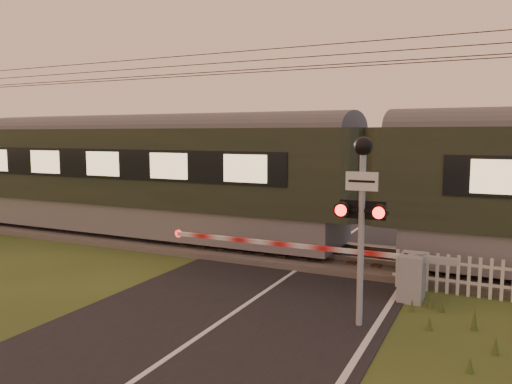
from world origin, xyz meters
The scene contains 8 objects.
ground centered at (0.00, 0.00, 0.00)m, with size 160.00×160.00×0.00m, color #2F441A.
road centered at (0.02, -0.23, 0.01)m, with size 6.00×140.00×0.03m.
track_bed centered at (0.00, 6.50, 0.07)m, with size 140.00×3.40×0.39m.
overhead_wires centered at (0.00, 6.50, 5.72)m, with size 120.00×0.62×0.62m.
train centered at (1.60, 6.50, 2.26)m, with size 42.45×2.93×3.96m.
boom_gate centered at (2.71, 3.83, 0.58)m, with size 7.14×0.78×1.04m.
crossing_signal centered at (2.44, 1.84, 2.46)m, with size 0.91×0.36×3.57m.
picket_fence centered at (4.44, 4.60, 0.46)m, with size 3.79×0.08×0.91m.
Camera 1 is at (4.61, -7.21, 3.62)m, focal length 35.00 mm.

